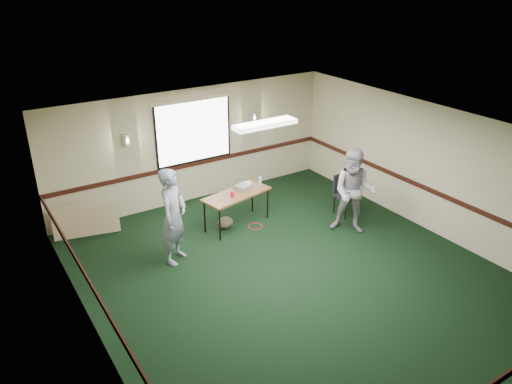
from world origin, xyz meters
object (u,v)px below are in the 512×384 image
folding_table (237,196)px  conference_chair (344,191)px  person_right (354,192)px  person_left (173,216)px  projector (243,187)px

folding_table → conference_chair: 2.49m
person_right → person_left: bearing=-147.4°
folding_table → person_right: (1.92, -1.54, 0.22)m
projector → person_right: size_ratio=0.17×
folding_table → person_left: 1.82m
projector → person_right: person_right is taller
folding_table → projector: projector is taller
folding_table → projector: 0.27m
person_right → folding_table: bearing=-171.3°
projector → conference_chair: bearing=-43.8°
projector → person_left: size_ratio=0.16×
conference_chair → person_left: 4.09m
projector → person_right: (1.69, -1.64, 0.11)m
person_left → conference_chair: bearing=-43.1°
conference_chair → person_right: (-0.44, -0.75, 0.38)m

